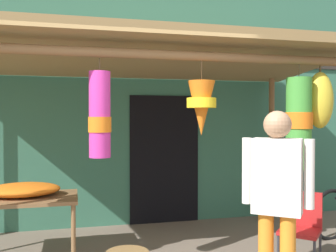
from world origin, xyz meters
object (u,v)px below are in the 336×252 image
(folding_chair, at_px, (301,224))
(display_table, at_px, (24,204))
(flower_heap_on_table, at_px, (25,190))
(passerby_at_right, at_px, (277,193))

(folding_chair, bearing_deg, display_table, 161.66)
(flower_heap_on_table, xyz_separation_m, passerby_at_right, (2.22, -1.79, 0.19))
(display_table, relative_size, folding_chair, 1.41)
(display_table, xyz_separation_m, flower_heap_on_table, (-0.00, 0.05, 0.16))
(display_table, xyz_separation_m, passerby_at_right, (2.21, -1.74, 0.35))
(passerby_at_right, bearing_deg, display_table, 141.89)
(flower_heap_on_table, bearing_deg, display_table, -87.65)
(flower_heap_on_table, bearing_deg, passerby_at_right, -38.93)
(passerby_at_right, bearing_deg, folding_chair, 46.25)
(display_table, height_order, folding_chair, folding_chair)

